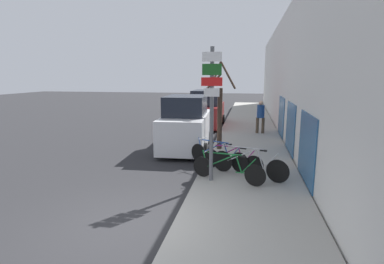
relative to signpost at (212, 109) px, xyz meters
name	(u,v)px	position (x,y,z in m)	size (l,w,h in m)	color
ground_plane	(203,132)	(-1.47, 8.40, -2.31)	(80.00, 80.00, 0.00)	#28282B
sidewalk_curb	(249,125)	(1.13, 11.20, -2.23)	(3.20, 32.00, 0.15)	#9E9B93
building_facade	(279,76)	(2.88, 11.13, 0.92)	(0.23, 32.00, 6.50)	silver
signpost	(212,109)	(0.00, 0.00, 0.00)	(0.60, 0.14, 3.89)	#595B60
bicycle_0	(228,169)	(0.50, 0.02, -1.78)	(2.19, 0.82, 0.87)	black
bicycle_1	(249,164)	(1.10, 0.54, -1.75)	(2.32, 1.08, 0.95)	black
bicycle_2	(232,160)	(0.57, 1.03, -1.79)	(2.01, 0.84, 0.86)	black
bicycle_3	(218,156)	(0.07, 1.40, -1.76)	(2.09, 1.36, 0.92)	black
parked_car_0	(186,125)	(-1.64, 4.33, -1.22)	(2.23, 4.62, 2.39)	silver
parked_car_1	(207,110)	(-1.55, 10.35, -1.24)	(2.06, 4.60, 2.35)	maroon
pedestrian_near	(261,115)	(1.72, 7.98, -1.14)	(0.46, 0.39, 1.76)	#4C3D2D
street_tree	(220,111)	(-0.14, 3.99, -0.54)	(1.21, 1.05, 3.70)	#3D2D23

